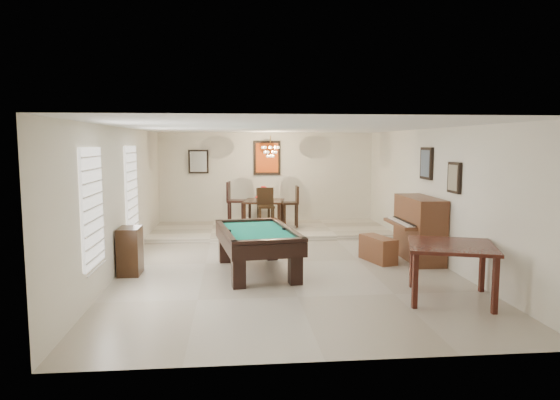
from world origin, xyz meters
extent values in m
cube|color=beige|center=(0.00, 0.00, -0.01)|extent=(6.00, 9.00, 0.02)
cube|color=silver|center=(0.00, 4.50, 1.30)|extent=(6.00, 0.04, 2.60)
cube|color=silver|center=(0.00, -4.50, 1.30)|extent=(6.00, 0.04, 2.60)
cube|color=silver|center=(-3.00, 0.00, 1.30)|extent=(0.04, 9.00, 2.60)
cube|color=silver|center=(3.00, 0.00, 1.30)|extent=(0.04, 9.00, 2.60)
cube|color=white|center=(0.00, 0.00, 2.60)|extent=(6.00, 9.00, 0.04)
cube|color=beige|center=(0.00, 3.25, 0.06)|extent=(6.00, 2.50, 0.12)
cube|color=white|center=(-2.97, -2.20, 1.40)|extent=(0.06, 1.00, 1.70)
cube|color=white|center=(-2.97, 0.60, 1.40)|extent=(0.06, 1.00, 1.70)
cube|color=brown|center=(1.85, -0.14, 0.25)|extent=(0.58, 0.94, 0.49)
cube|color=black|center=(-2.78, -0.66, 0.42)|extent=(0.37, 0.56, 0.84)
cube|color=#D84C14|center=(0.00, 4.46, 1.90)|extent=(0.75, 0.06, 0.95)
cube|color=white|center=(-1.90, 4.46, 1.80)|extent=(0.55, 0.06, 0.65)
cube|color=slate|center=(2.96, 0.30, 1.90)|extent=(0.06, 0.55, 0.65)
cube|color=gray|center=(2.96, -1.00, 1.70)|extent=(0.06, 0.45, 0.55)
camera|label=1|loc=(-0.96, -9.50, 2.31)|focal=32.00mm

